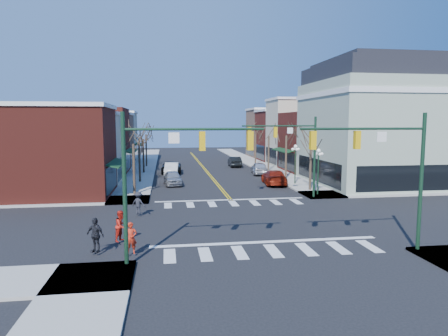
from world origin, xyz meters
name	(u,v)px	position (x,y,z in m)	size (l,w,h in m)	color
ground	(249,222)	(0.00, 0.00, 0.00)	(160.00, 160.00, 0.00)	black
sidewalk_left	(137,181)	(-8.75, 20.00, 0.07)	(3.50, 70.00, 0.15)	#9E9B93
sidewalk_right	(286,178)	(8.75, 20.00, 0.07)	(3.50, 70.00, 0.15)	#9E9B93
bldg_left_brick_a	(54,153)	(-15.50, 11.75, 4.00)	(10.00, 8.50, 8.00)	maroon
bldg_left_stucco_a	(73,149)	(-15.50, 19.50, 3.75)	(10.00, 7.00, 7.50)	beige
bldg_left_brick_b	(87,141)	(-15.50, 27.50, 4.25)	(10.00, 9.00, 8.50)	maroon
bldg_left_tan	(98,141)	(-15.50, 35.75, 3.90)	(10.00, 7.50, 7.80)	#986D54
bldg_left_stucco_b	(106,138)	(-15.50, 43.50, 4.10)	(10.00, 8.00, 8.20)	beige
bldg_right_brick_a	(322,142)	(15.50, 25.75, 4.00)	(10.00, 8.50, 8.00)	maroon
bldg_right_stucco	(303,133)	(15.50, 33.50, 5.00)	(10.00, 7.00, 10.00)	beige
bldg_right_brick_b	(288,136)	(15.50, 41.00, 4.25)	(10.00, 8.00, 8.50)	maroon
bldg_right_tan	(275,134)	(15.50, 49.00, 4.50)	(10.00, 8.00, 9.00)	#986D54
victorian_corner	(372,123)	(16.50, 14.50, 6.66)	(12.25, 14.25, 13.30)	#9EAE96
traffic_mast_near_left	(165,166)	(-5.55, -7.40, 4.71)	(6.60, 0.28, 7.20)	#14331E
traffic_mast_near_right	(388,162)	(5.55, -7.40, 4.71)	(6.60, 0.28, 7.20)	#14331E
traffic_mast_far_right	(294,145)	(5.55, 7.40, 4.71)	(6.60, 0.28, 7.20)	#14331E
lamppost_corner	(318,164)	(8.20, 8.50, 2.96)	(0.36, 0.36, 4.33)	#14331E
lamppost_midblock	(295,157)	(8.20, 15.00, 2.96)	(0.36, 0.36, 4.33)	#14331E
tree_left_a	(134,170)	(-8.40, 11.00, 2.38)	(0.24, 0.24, 4.76)	#382B21
tree_left_b	(140,160)	(-8.40, 19.00, 2.52)	(0.24, 0.24, 5.04)	#382B21
tree_left_c	(143,156)	(-8.40, 27.00, 2.27)	(0.24, 0.24, 4.55)	#382B21
tree_left_d	(146,151)	(-8.40, 35.00, 2.45)	(0.24, 0.24, 4.90)	#382B21
tree_right_a	(310,168)	(8.40, 11.00, 2.31)	(0.24, 0.24, 4.62)	#382B21
tree_right_b	(286,158)	(8.40, 19.00, 2.59)	(0.24, 0.24, 5.18)	#382B21
tree_right_c	(269,154)	(8.40, 27.00, 2.42)	(0.24, 0.24, 4.83)	#382B21
tree_right_d	(255,149)	(8.40, 35.00, 2.48)	(0.24, 0.24, 4.97)	#382B21
car_left_near	(173,178)	(-4.80, 16.91, 0.76)	(1.79, 4.44, 1.51)	#A6A6AA
car_left_mid	(172,169)	(-4.80, 24.93, 0.79)	(1.67, 4.78, 1.57)	silver
car_left_far	(171,168)	(-4.80, 26.82, 0.75)	(2.49, 5.40, 1.50)	black
car_right_near	(274,177)	(6.04, 15.53, 0.79)	(2.22, 5.47, 1.59)	maroon
car_right_mid	(259,168)	(6.40, 24.01, 0.81)	(1.90, 4.73, 1.61)	silver
car_right_far	(235,162)	(4.80, 33.32, 0.76)	(1.61, 4.61, 1.52)	black
pedestrian_red_a	(131,238)	(-7.30, -5.98, 0.95)	(0.58, 0.38, 1.60)	red
pedestrian_red_b	(121,226)	(-8.01, -3.75, 1.01)	(0.84, 0.65, 1.73)	red
pedestrian_dark_a	(95,235)	(-9.12, -5.46, 1.04)	(1.04, 0.43, 1.78)	black
pedestrian_dark_b	(138,203)	(-7.50, 2.72, 0.97)	(1.06, 0.61, 1.65)	#212129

